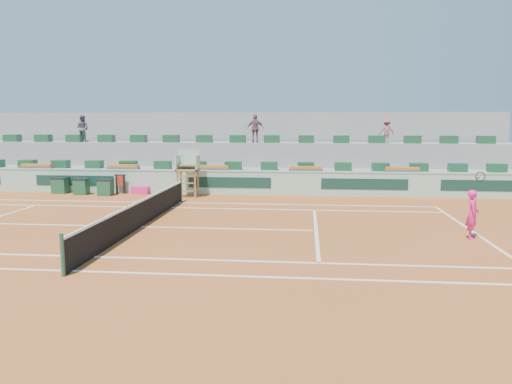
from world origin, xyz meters
TOP-DOWN VIEW (x-y plane):
  - ground at (0.00, 0.00)m, footprint 90.00×90.00m
  - seating_tier_lower at (0.00, 10.70)m, footprint 36.00×4.00m
  - seating_tier_upper at (0.00, 12.30)m, footprint 36.00×2.40m
  - stadium_back_wall at (0.00, 13.90)m, footprint 36.00×0.40m
  - player_bag at (-2.79, 8.11)m, footprint 0.90×0.40m
  - spectator_left at (-7.62, 12.00)m, footprint 0.86×0.71m
  - spectator_mid at (3.05, 11.61)m, footprint 0.99×0.47m
  - spectator_right at (10.56, 11.78)m, footprint 0.90×0.53m
  - court_lines at (0.00, 0.00)m, footprint 23.89×11.09m
  - tennis_net at (0.00, 0.00)m, footprint 0.10×11.97m
  - advertising_hoarding at (0.02, 8.50)m, footprint 36.00×0.34m
  - umpire_chair at (0.00, 7.50)m, footprint 1.10×0.90m
  - seat_row_lower at (0.00, 9.80)m, footprint 32.90×0.60m
  - seat_row_upper at (0.00, 11.70)m, footprint 32.90×0.60m
  - flower_planters at (-1.50, 9.00)m, footprint 26.80×0.36m
  - drink_cooler_a at (-4.40, 7.42)m, footprint 0.74×0.64m
  - drink_cooler_b at (-5.82, 7.64)m, footprint 0.72×0.62m
  - drink_cooler_c at (-7.16, 7.98)m, footprint 0.79×0.68m
  - towel_rack at (-3.86, 8.13)m, footprint 0.59×0.10m
  - tennis_player at (11.50, -0.66)m, footprint 0.52×0.89m

SIDE VIEW (x-z plane):
  - ground at x=0.00m, z-range 0.00..0.00m
  - court_lines at x=0.00m, z-range 0.00..0.01m
  - player_bag at x=-2.79m, z-range 0.00..0.40m
  - drink_cooler_b at x=-5.82m, z-range 0.00..0.84m
  - drink_cooler_c at x=-7.16m, z-range 0.00..0.84m
  - drink_cooler_a at x=-4.40m, z-range 0.00..0.84m
  - tennis_net at x=0.00m, z-range -0.02..1.08m
  - seating_tier_lower at x=0.00m, z-range 0.00..1.20m
  - towel_rack at x=-3.86m, z-range 0.09..1.12m
  - advertising_hoarding at x=0.02m, z-range 0.00..1.26m
  - tennis_player at x=11.50m, z-range -0.32..1.96m
  - seating_tier_upper at x=0.00m, z-range 0.00..2.60m
  - flower_planters at x=-1.50m, z-range 1.19..1.47m
  - seat_row_lower at x=0.00m, z-range 1.20..1.64m
  - umpire_chair at x=0.00m, z-range 0.34..2.74m
  - stadium_back_wall at x=0.00m, z-range 0.00..4.40m
  - seat_row_upper at x=0.00m, z-range 2.60..3.04m
  - spectator_right at x=10.56m, z-range 2.60..3.99m
  - spectator_left at x=-7.62m, z-range 2.60..4.22m
  - spectator_mid at x=3.05m, z-range 2.60..4.25m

